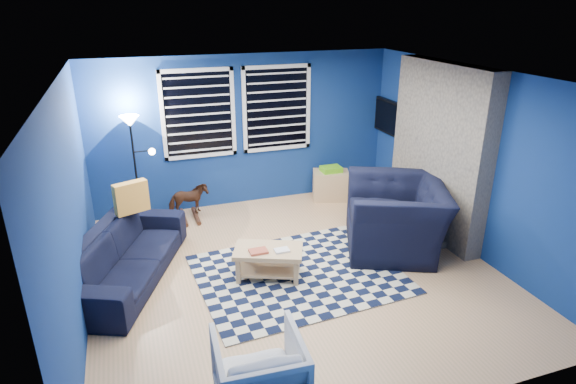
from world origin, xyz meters
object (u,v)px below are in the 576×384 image
object	(u,v)px
tv	(391,118)
armchair_big	(396,216)
armchair_bent	(259,372)
coffee_table	(268,257)
cabinet	(331,185)
floor_lamp	(133,136)
rocking_horse	(189,200)
sofa	(126,255)

from	to	relation	value
tv	armchair_big	size ratio (longest dim) A/B	0.68
armchair_bent	coffee_table	bearing A→B (deg)	-105.47
coffee_table	cabinet	world-z (taller)	cabinet
tv	floor_lamp	world-z (taller)	floor_lamp
cabinet	rocking_horse	bearing A→B (deg)	-159.74
coffee_table	floor_lamp	bearing A→B (deg)	121.99
tv	sofa	distance (m)	4.85
armchair_big	armchair_bent	bearing A→B (deg)	-27.18
tv	cabinet	distance (m)	1.54
armchair_big	armchair_bent	size ratio (longest dim) A/B	1.94
armchair_bent	cabinet	distance (m)	4.76
rocking_horse	tv	bearing A→B (deg)	-97.48
floor_lamp	armchair_bent	bearing A→B (deg)	-80.01
tv	floor_lamp	xyz separation A→B (m)	(-4.22, 0.25, -0.01)
armchair_bent	floor_lamp	distance (m)	4.40
cabinet	floor_lamp	bearing A→B (deg)	-162.96
tv	rocking_horse	world-z (taller)	tv
floor_lamp	sofa	bearing A→B (deg)	-99.19
cabinet	floor_lamp	distance (m)	3.39
tv	coffee_table	xyz separation A→B (m)	(-2.81, -2.01, -1.11)
tv	coffee_table	size ratio (longest dim) A/B	1.04
sofa	armchair_big	bearing A→B (deg)	-72.28
sofa	cabinet	size ratio (longest dim) A/B	3.21
sofa	floor_lamp	distance (m)	2.03
armchair_bent	tv	bearing A→B (deg)	-127.84
floor_lamp	cabinet	bearing A→B (deg)	-2.20
armchair_big	sofa	bearing A→B (deg)	-72.57
rocking_horse	armchair_big	bearing A→B (deg)	-132.28
sofa	armchair_bent	bearing A→B (deg)	-134.40
armchair_big	cabinet	distance (m)	1.96
armchair_bent	coffee_table	distance (m)	2.06
sofa	floor_lamp	world-z (taller)	floor_lamp
armchair_bent	rocking_horse	bearing A→B (deg)	-86.20
sofa	cabinet	distance (m)	3.81
rocking_horse	cabinet	size ratio (longest dim) A/B	0.86
tv	floor_lamp	distance (m)	4.23
tv	rocking_horse	xyz separation A→B (m)	(-3.50, 0.08, -1.07)
armchair_big	cabinet	size ratio (longest dim) A/B	2.08
armchair_big	floor_lamp	distance (m)	4.02
rocking_horse	cabinet	world-z (taller)	cabinet
tv	coffee_table	distance (m)	3.63
armchair_bent	cabinet	world-z (taller)	armchair_bent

